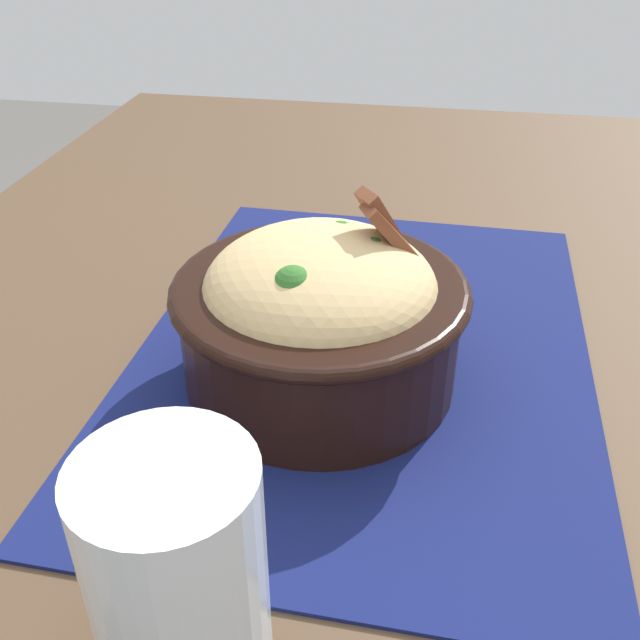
% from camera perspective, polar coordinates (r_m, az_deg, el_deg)
% --- Properties ---
extents(table, '(1.27, 0.85, 0.76)m').
position_cam_1_polar(table, '(0.62, 1.71, -7.38)').
color(table, '#4C3826').
rests_on(table, ground_plane).
extents(placemat, '(0.48, 0.35, 0.00)m').
position_cam_1_polar(placemat, '(0.56, 3.46, -2.27)').
color(placemat, '#11194C').
rests_on(placemat, table).
extents(bowl, '(0.20, 0.20, 0.14)m').
position_cam_1_polar(bowl, '(0.49, 0.03, 0.62)').
color(bowl, black).
rests_on(bowl, placemat).
extents(fork, '(0.03, 0.14, 0.00)m').
position_cam_1_polar(fork, '(0.63, 2.78, 2.52)').
color(fork, silver).
rests_on(fork, placemat).
extents(drinking_glass, '(0.08, 0.08, 0.12)m').
position_cam_1_polar(drinking_glass, '(0.35, -11.03, -19.52)').
color(drinking_glass, silver).
rests_on(drinking_glass, table).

